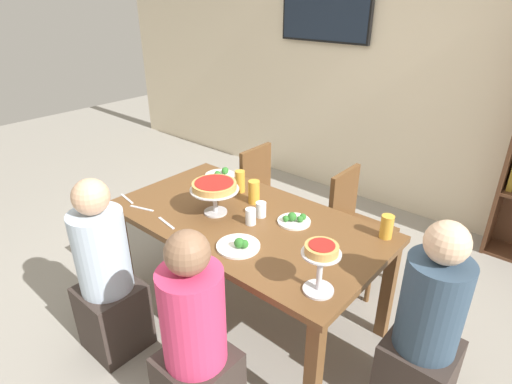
% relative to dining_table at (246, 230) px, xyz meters
% --- Properties ---
extents(ground_plane, '(12.00, 12.00, 0.00)m').
position_rel_dining_table_xyz_m(ground_plane, '(0.00, 0.00, -0.66)').
color(ground_plane, gray).
extents(rear_partition, '(8.00, 0.12, 2.80)m').
position_rel_dining_table_xyz_m(rear_partition, '(0.00, 2.20, 0.74)').
color(rear_partition, beige).
rests_on(rear_partition, ground_plane).
extents(dining_table, '(1.74, 0.95, 0.74)m').
position_rel_dining_table_xyz_m(dining_table, '(0.00, 0.00, 0.00)').
color(dining_table, brown).
rests_on(dining_table, ground_plane).
extents(television, '(0.99, 0.05, 0.59)m').
position_rel_dining_table_xyz_m(television, '(-0.84, 2.11, 1.19)').
color(television, black).
extents(diner_near_left, '(0.34, 0.34, 1.15)m').
position_rel_dining_table_xyz_m(diner_near_left, '(-0.41, -0.76, -0.17)').
color(diner_near_left, '#382D28').
rests_on(diner_near_left, ground_plane).
extents(diner_head_east, '(0.34, 0.34, 1.15)m').
position_rel_dining_table_xyz_m(diner_head_east, '(1.17, 0.02, -0.17)').
color(diner_head_east, '#382D28').
rests_on(diner_head_east, ground_plane).
extents(diner_near_right, '(0.34, 0.34, 1.15)m').
position_rel_dining_table_xyz_m(diner_near_right, '(0.37, -0.77, -0.17)').
color(diner_near_right, '#382D28').
rests_on(diner_near_right, ground_plane).
extents(chair_far_left, '(0.40, 0.40, 0.87)m').
position_rel_dining_table_xyz_m(chair_far_left, '(-0.45, 0.75, -0.17)').
color(chair_far_left, brown).
rests_on(chair_far_left, ground_plane).
extents(chair_far_right, '(0.40, 0.40, 0.87)m').
position_rel_dining_table_xyz_m(chair_far_right, '(0.35, 0.81, -0.17)').
color(chair_far_right, brown).
rests_on(chair_far_right, ground_plane).
extents(deep_dish_pizza_stand, '(0.31, 0.31, 0.22)m').
position_rel_dining_table_xyz_m(deep_dish_pizza_stand, '(-0.20, -0.07, 0.26)').
color(deep_dish_pizza_stand, silver).
rests_on(deep_dish_pizza_stand, dining_table).
extents(personal_pizza_stand, '(0.19, 0.19, 0.26)m').
position_rel_dining_table_xyz_m(personal_pizza_stand, '(0.73, -0.29, 0.27)').
color(personal_pizza_stand, silver).
rests_on(personal_pizza_stand, dining_table).
extents(salad_plate_near_diner, '(0.25, 0.25, 0.07)m').
position_rel_dining_table_xyz_m(salad_plate_near_diner, '(0.19, -0.27, 0.10)').
color(salad_plate_near_diner, white).
rests_on(salad_plate_near_diner, dining_table).
extents(salad_plate_far_diner, '(0.23, 0.23, 0.07)m').
position_rel_dining_table_xyz_m(salad_plate_far_diner, '(-0.58, 0.36, 0.10)').
color(salad_plate_far_diner, white).
rests_on(salad_plate_far_diner, dining_table).
extents(salad_plate_spare, '(0.21, 0.21, 0.07)m').
position_rel_dining_table_xyz_m(salad_plate_spare, '(0.26, 0.16, 0.10)').
color(salad_plate_spare, white).
rests_on(salad_plate_spare, dining_table).
extents(beer_glass_amber_tall, '(0.07, 0.07, 0.14)m').
position_rel_dining_table_xyz_m(beer_glass_amber_tall, '(0.76, 0.37, 0.15)').
color(beer_glass_amber_tall, gold).
rests_on(beer_glass_amber_tall, dining_table).
extents(beer_glass_amber_short, '(0.07, 0.07, 0.16)m').
position_rel_dining_table_xyz_m(beer_glass_amber_short, '(-0.29, 0.27, 0.16)').
color(beer_glass_amber_short, gold).
rests_on(beer_glass_amber_short, dining_table).
extents(beer_glass_amber_spare, '(0.08, 0.08, 0.16)m').
position_rel_dining_table_xyz_m(beer_glass_amber_spare, '(-0.10, 0.20, 0.16)').
color(beer_glass_amber_spare, gold).
rests_on(beer_glass_amber_spare, dining_table).
extents(water_glass_clear_near, '(0.07, 0.07, 0.10)m').
position_rel_dining_table_xyz_m(water_glass_clear_near, '(0.06, -0.03, 0.13)').
color(water_glass_clear_near, white).
rests_on(water_glass_clear_near, dining_table).
extents(water_glass_clear_far, '(0.07, 0.07, 0.10)m').
position_rel_dining_table_xyz_m(water_glass_clear_far, '(0.05, 0.09, 0.13)').
color(water_glass_clear_far, white).
rests_on(water_glass_clear_far, dining_table).
extents(cutlery_fork_near, '(0.18, 0.04, 0.00)m').
position_rel_dining_table_xyz_m(cutlery_fork_near, '(-0.33, -0.36, 0.09)').
color(cutlery_fork_near, silver).
rests_on(cutlery_fork_near, dining_table).
extents(cutlery_knife_near, '(0.18, 0.05, 0.00)m').
position_rel_dining_table_xyz_m(cutlery_knife_near, '(-0.80, -0.33, 0.09)').
color(cutlery_knife_near, silver).
rests_on(cutlery_knife_near, dining_table).
extents(cutlery_fork_far, '(0.18, 0.07, 0.00)m').
position_rel_dining_table_xyz_m(cutlery_fork_far, '(-0.61, -0.35, 0.09)').
color(cutlery_fork_far, silver).
rests_on(cutlery_fork_far, dining_table).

